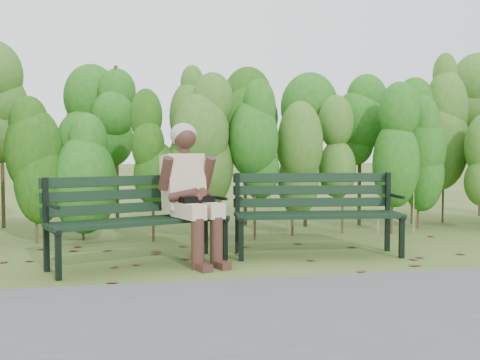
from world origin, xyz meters
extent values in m
plane|color=#3D501A|center=(0.00, 0.00, 0.00)|extent=(80.00, 80.00, 0.00)
cube|color=#474749|center=(0.00, -2.20, 0.01)|extent=(60.00, 2.50, 0.01)
cylinder|color=#47381E|center=(-2.14, 1.30, 0.40)|extent=(0.03, 0.03, 0.80)
ellipsoid|color=#176414|center=(-2.14, 1.30, 1.04)|extent=(0.64, 0.64, 1.44)
cylinder|color=#47381E|center=(-1.53, 1.30, 0.40)|extent=(0.03, 0.03, 0.80)
ellipsoid|color=#176414|center=(-1.53, 1.30, 1.04)|extent=(0.64, 0.64, 1.44)
cylinder|color=#47381E|center=(-0.92, 1.30, 0.40)|extent=(0.03, 0.03, 0.80)
ellipsoid|color=#176414|center=(-0.92, 1.30, 1.04)|extent=(0.64, 0.64, 1.44)
cylinder|color=#47381E|center=(-0.31, 1.30, 0.40)|extent=(0.03, 0.03, 0.80)
ellipsoid|color=#176414|center=(-0.31, 1.30, 1.04)|extent=(0.64, 0.64, 1.44)
cylinder|color=#47381E|center=(0.31, 1.30, 0.40)|extent=(0.03, 0.03, 0.80)
ellipsoid|color=#176414|center=(0.31, 1.30, 1.04)|extent=(0.64, 0.64, 1.44)
cylinder|color=#47381E|center=(0.92, 1.30, 0.40)|extent=(0.03, 0.03, 0.80)
ellipsoid|color=#176414|center=(0.92, 1.30, 1.04)|extent=(0.64, 0.64, 1.44)
cylinder|color=#47381E|center=(1.53, 1.30, 0.40)|extent=(0.03, 0.03, 0.80)
ellipsoid|color=#176414|center=(1.53, 1.30, 1.04)|extent=(0.64, 0.64, 1.44)
cylinder|color=#47381E|center=(2.14, 1.30, 0.40)|extent=(0.03, 0.03, 0.80)
ellipsoid|color=#176414|center=(2.14, 1.30, 1.04)|extent=(0.64, 0.64, 1.44)
cylinder|color=#47381E|center=(2.75, 1.30, 0.40)|extent=(0.03, 0.03, 0.80)
ellipsoid|color=#176414|center=(2.75, 1.30, 1.04)|extent=(0.64, 0.64, 1.44)
cylinder|color=#47381E|center=(3.36, 1.30, 0.40)|extent=(0.03, 0.03, 0.80)
ellipsoid|color=#176414|center=(3.36, 1.30, 1.04)|extent=(0.64, 0.64, 1.44)
cylinder|color=#47381E|center=(-2.69, 2.30, 0.55)|extent=(0.04, 0.04, 1.10)
ellipsoid|color=#164B14|center=(-2.69, 2.30, 1.43)|extent=(0.70, 0.70, 1.98)
cylinder|color=#47381E|center=(-1.92, 2.30, 0.55)|extent=(0.04, 0.04, 1.10)
ellipsoid|color=#164B14|center=(-1.92, 2.30, 1.43)|extent=(0.70, 0.70, 1.98)
cylinder|color=#47381E|center=(-1.15, 2.30, 0.55)|extent=(0.04, 0.04, 1.10)
ellipsoid|color=#164B14|center=(-1.15, 2.30, 1.43)|extent=(0.70, 0.70, 1.98)
cylinder|color=#47381E|center=(-0.38, 2.30, 0.55)|extent=(0.04, 0.04, 1.10)
ellipsoid|color=#164B14|center=(-0.38, 2.30, 1.43)|extent=(0.70, 0.70, 1.98)
cylinder|color=#47381E|center=(0.38, 2.30, 0.55)|extent=(0.04, 0.04, 1.10)
ellipsoid|color=#164B14|center=(0.38, 2.30, 1.43)|extent=(0.70, 0.70, 1.98)
cylinder|color=#47381E|center=(1.15, 2.30, 0.55)|extent=(0.04, 0.04, 1.10)
ellipsoid|color=#164B14|center=(1.15, 2.30, 1.43)|extent=(0.70, 0.70, 1.98)
cylinder|color=#47381E|center=(1.92, 2.30, 0.55)|extent=(0.04, 0.04, 1.10)
ellipsoid|color=#164B14|center=(1.92, 2.30, 1.43)|extent=(0.70, 0.70, 1.98)
cylinder|color=#47381E|center=(2.69, 2.30, 0.55)|extent=(0.04, 0.04, 1.10)
ellipsoid|color=#164B14|center=(2.69, 2.30, 1.43)|extent=(0.70, 0.70, 1.98)
cylinder|color=#47381E|center=(3.46, 2.30, 0.55)|extent=(0.04, 0.04, 1.10)
ellipsoid|color=#164B14|center=(3.46, 2.30, 1.43)|extent=(0.70, 0.70, 1.98)
cube|color=brown|center=(-0.82, -0.83, 0.00)|extent=(0.11, 0.11, 0.01)
cube|color=brown|center=(-2.23, 0.67, 0.00)|extent=(0.09, 0.10, 0.01)
cube|color=brown|center=(1.38, -0.44, 0.00)|extent=(0.09, 0.11, 0.01)
cube|color=brown|center=(0.09, -0.63, 0.00)|extent=(0.07, 0.09, 0.01)
cube|color=brown|center=(-0.14, 0.95, 0.00)|extent=(0.10, 0.09, 0.01)
cube|color=brown|center=(1.19, 0.31, 0.00)|extent=(0.10, 0.11, 0.01)
cube|color=brown|center=(-0.96, 0.28, 0.00)|extent=(0.09, 0.10, 0.01)
cube|color=brown|center=(1.76, -0.30, 0.00)|extent=(0.11, 0.11, 0.01)
cube|color=brown|center=(-0.87, -0.05, 0.00)|extent=(0.11, 0.11, 0.01)
cube|color=brown|center=(-1.41, -0.71, 0.00)|extent=(0.11, 0.11, 0.01)
cube|color=brown|center=(-1.84, -0.07, 0.00)|extent=(0.10, 0.08, 0.01)
cube|color=brown|center=(0.85, -1.02, 0.00)|extent=(0.11, 0.10, 0.01)
cube|color=brown|center=(0.56, -0.40, 0.00)|extent=(0.09, 0.10, 0.01)
cube|color=brown|center=(-0.77, -0.89, 0.00)|extent=(0.10, 0.11, 0.01)
cube|color=brown|center=(0.99, 0.21, 0.00)|extent=(0.11, 0.11, 0.01)
cube|color=brown|center=(0.04, 0.44, 0.00)|extent=(0.08, 0.09, 0.01)
cube|color=brown|center=(-1.09, 0.92, 0.00)|extent=(0.11, 0.10, 0.01)
cube|color=brown|center=(-1.51, -0.76, 0.00)|extent=(0.11, 0.11, 0.01)
cube|color=brown|center=(-1.71, -0.69, 0.00)|extent=(0.08, 0.09, 0.01)
cube|color=brown|center=(0.39, -0.35, 0.00)|extent=(0.08, 0.10, 0.01)
cube|color=brown|center=(1.78, 0.44, 0.00)|extent=(0.09, 0.10, 0.01)
cube|color=brown|center=(-1.98, 0.70, 0.00)|extent=(0.11, 0.10, 0.01)
cube|color=brown|center=(-0.95, 0.45, 0.00)|extent=(0.11, 0.11, 0.01)
cube|color=brown|center=(2.02, 0.70, 0.00)|extent=(0.10, 0.11, 0.01)
cube|color=brown|center=(-1.04, 0.70, 0.00)|extent=(0.10, 0.11, 0.01)
cube|color=brown|center=(-2.16, -0.35, 0.00)|extent=(0.11, 0.11, 0.01)
cube|color=brown|center=(1.08, -0.73, 0.00)|extent=(0.09, 0.11, 0.01)
cube|color=brown|center=(0.21, -0.69, 0.00)|extent=(0.09, 0.07, 0.01)
cube|color=black|center=(-0.97, -0.35, 0.41)|extent=(1.57, 0.70, 0.04)
cube|color=black|center=(-1.01, -0.24, 0.41)|extent=(1.57, 0.70, 0.04)
cube|color=black|center=(-1.05, -0.14, 0.41)|extent=(1.57, 0.70, 0.04)
cube|color=black|center=(-1.09, -0.03, 0.41)|extent=(1.57, 0.70, 0.04)
cube|color=black|center=(-1.12, 0.05, 0.51)|extent=(1.55, 0.65, 0.10)
cube|color=black|center=(-1.13, 0.06, 0.64)|extent=(1.55, 0.65, 0.10)
cube|color=black|center=(-1.13, 0.08, 0.77)|extent=(1.55, 0.65, 0.10)
cube|color=black|center=(-1.70, -0.65, 0.21)|extent=(0.06, 0.06, 0.41)
cube|color=black|center=(-1.84, -0.28, 0.41)|extent=(0.06, 0.06, 0.82)
cube|color=black|center=(-1.76, -0.48, 0.39)|extent=(0.21, 0.44, 0.04)
cylinder|color=black|center=(-1.75, -0.52, 0.59)|extent=(0.16, 0.33, 0.03)
cube|color=black|center=(-0.23, -0.07, 0.21)|extent=(0.06, 0.06, 0.41)
cube|color=black|center=(-0.38, 0.29, 0.41)|extent=(0.06, 0.06, 0.82)
cube|color=black|center=(-0.30, 0.10, 0.39)|extent=(0.21, 0.44, 0.04)
cylinder|color=black|center=(-0.28, 0.06, 0.59)|extent=(0.16, 0.33, 0.03)
cube|color=black|center=(0.70, -0.21, 0.41)|extent=(1.66, 0.26, 0.04)
cube|color=black|center=(0.72, -0.09, 0.41)|extent=(1.66, 0.26, 0.04)
cube|color=black|center=(0.73, 0.02, 0.41)|extent=(1.66, 0.26, 0.04)
cube|color=black|center=(0.74, 0.13, 0.41)|extent=(1.66, 0.26, 0.04)
cube|color=black|center=(0.75, 0.22, 0.52)|extent=(1.65, 0.21, 0.10)
cube|color=black|center=(0.75, 0.23, 0.64)|extent=(1.65, 0.21, 0.10)
cube|color=black|center=(0.75, 0.25, 0.77)|extent=(1.65, 0.21, 0.10)
cube|color=black|center=(-0.08, -0.14, 0.21)|extent=(0.05, 0.05, 0.41)
cube|color=black|center=(-0.05, 0.25, 0.41)|extent=(0.05, 0.05, 0.83)
cube|color=black|center=(-0.07, 0.04, 0.40)|extent=(0.09, 0.46, 0.04)
cylinder|color=black|center=(-0.07, -0.01, 0.60)|extent=(0.07, 0.35, 0.03)
cube|color=black|center=(1.49, -0.30, 0.21)|extent=(0.05, 0.05, 0.41)
cube|color=black|center=(1.53, 0.10, 0.41)|extent=(0.05, 0.05, 0.83)
cube|color=black|center=(1.51, -0.11, 0.40)|extent=(0.09, 0.46, 0.04)
cylinder|color=black|center=(1.50, -0.16, 0.60)|extent=(0.07, 0.35, 0.03)
cube|color=#C2A78F|center=(-0.60, -0.26, 0.51)|extent=(0.30, 0.47, 0.14)
cube|color=#C2A78F|center=(-0.42, -0.19, 0.51)|extent=(0.30, 0.47, 0.14)
cylinder|color=#41241C|center=(-0.53, -0.43, 0.23)|extent=(0.15, 0.15, 0.45)
cylinder|color=#41241C|center=(-0.35, -0.36, 0.23)|extent=(0.15, 0.15, 0.45)
cube|color=#41241C|center=(-0.50, -0.51, 0.03)|extent=(0.17, 0.23, 0.06)
cube|color=#41241C|center=(-0.32, -0.44, 0.03)|extent=(0.17, 0.23, 0.06)
cube|color=#C2A78F|center=(-0.62, 0.04, 0.75)|extent=(0.45, 0.39, 0.55)
cylinder|color=#41241C|center=(-0.61, 0.02, 1.04)|extent=(0.10, 0.10, 0.11)
sphere|color=#41241C|center=(-0.60, 0.01, 1.18)|extent=(0.22, 0.22, 0.22)
ellipsoid|color=gray|center=(-0.61, 0.04, 1.20)|extent=(0.26, 0.24, 0.23)
cylinder|color=#41241C|center=(-0.79, -0.12, 0.84)|extent=(0.17, 0.24, 0.33)
cylinder|color=#41241C|center=(-0.38, 0.05, 0.84)|extent=(0.17, 0.24, 0.33)
cylinder|color=#41241C|center=(-0.64, -0.21, 0.65)|extent=(0.29, 0.22, 0.14)
cylinder|color=#41241C|center=(-0.43, -0.13, 0.65)|extent=(0.16, 0.30, 0.14)
sphere|color=#41241C|center=(-0.51, -0.23, 0.62)|extent=(0.12, 0.12, 0.12)
cube|color=black|center=(-0.51, -0.22, 0.55)|extent=(0.34, 0.24, 0.17)
camera|label=1|loc=(-1.10, -5.35, 1.05)|focal=42.00mm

